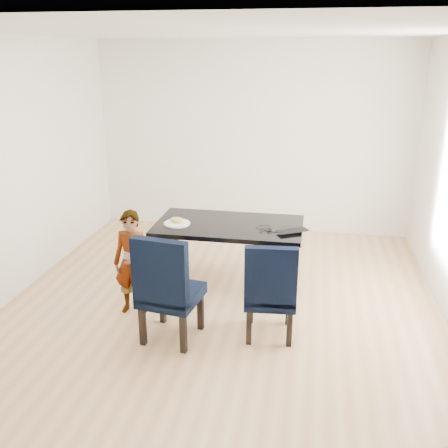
% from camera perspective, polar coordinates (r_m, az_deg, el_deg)
% --- Properties ---
extents(floor, '(4.50, 5.00, 0.01)m').
position_cam_1_polar(floor, '(5.32, -0.39, -9.44)').
color(floor, tan).
rests_on(floor, ground).
extents(ceiling, '(4.50, 5.00, 0.01)m').
position_cam_1_polar(ceiling, '(4.66, -0.48, 21.19)').
color(ceiling, white).
rests_on(ceiling, wall_back).
extents(wall_back, '(4.50, 0.01, 2.70)m').
position_cam_1_polar(wall_back, '(7.24, 3.35, 9.72)').
color(wall_back, white).
rests_on(wall_back, ground).
extents(wall_front, '(4.50, 0.01, 2.70)m').
position_cam_1_polar(wall_front, '(2.55, -11.19, -9.19)').
color(wall_front, silver).
rests_on(wall_front, ground).
extents(wall_left, '(0.01, 5.00, 2.70)m').
position_cam_1_polar(wall_left, '(5.68, -23.51, 5.48)').
color(wall_left, white).
rests_on(wall_left, ground).
extents(dining_table, '(1.60, 0.90, 0.75)m').
position_cam_1_polar(dining_table, '(5.59, 0.56, -3.59)').
color(dining_table, black).
rests_on(dining_table, floor).
extents(chair_left, '(0.57, 0.59, 1.05)m').
position_cam_1_polar(chair_left, '(4.59, -6.06, -7.03)').
color(chair_left, black).
rests_on(chair_left, floor).
extents(chair_right, '(0.50, 0.52, 0.96)m').
position_cam_1_polar(chair_right, '(4.64, 5.31, -7.29)').
color(chair_right, black).
rests_on(chair_right, floor).
extents(child, '(0.41, 0.28, 1.08)m').
position_cam_1_polar(child, '(5.06, -10.42, -4.42)').
color(child, orange).
rests_on(child, floor).
extents(plate, '(0.37, 0.37, 0.02)m').
position_cam_1_polar(plate, '(5.47, -5.40, 0.06)').
color(plate, white).
rests_on(plate, dining_table).
extents(sandwich, '(0.16, 0.08, 0.06)m').
position_cam_1_polar(sandwich, '(5.47, -5.40, 0.49)').
color(sandwich, gold).
rests_on(sandwich, plate).
extents(laptop, '(0.40, 0.36, 0.03)m').
position_cam_1_polar(laptop, '(5.27, 7.64, -0.70)').
color(laptop, black).
rests_on(laptop, dining_table).
extents(cable_tangle, '(0.14, 0.14, 0.01)m').
position_cam_1_polar(cable_tangle, '(5.24, 4.78, -0.85)').
color(cable_tangle, black).
rests_on(cable_tangle, dining_table).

